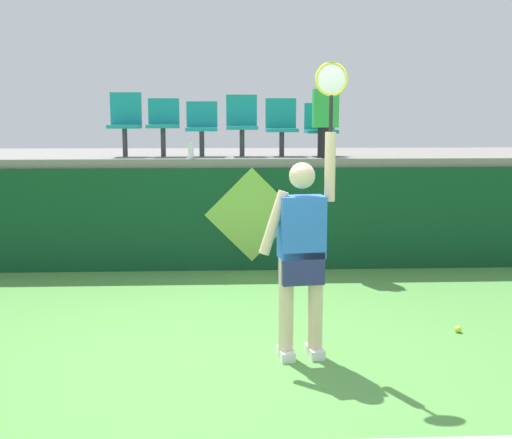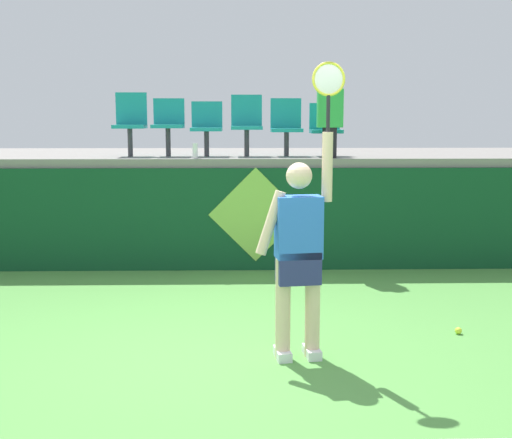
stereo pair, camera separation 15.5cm
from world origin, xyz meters
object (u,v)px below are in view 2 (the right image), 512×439
Objects in this scene: stadium_chair_0 at (130,121)px; spectator_0 at (330,116)px; tennis_ball at (458,331)px; stadium_chair_4 at (286,124)px; stadium_chair_2 at (207,125)px; tennis_player at (299,249)px; stadium_chair_1 at (168,123)px; water_bottle at (195,151)px; stadium_chair_5 at (326,127)px; stadium_chair_3 at (247,122)px.

spectator_0 reaches higher than stadium_chair_0.
stadium_chair_4 is at bearing 112.65° from tennis_ball.
stadium_chair_4 is (1.13, 0.01, 0.01)m from stadium_chair_2.
tennis_player is 2.80× the size of stadium_chair_0.
tennis_player is 1.93m from tennis_ball.
stadium_chair_1 reaches higher than tennis_ball.
spectator_0 is (-0.87, 2.99, 2.04)m from tennis_ball.
water_bottle is 1.16m from stadium_chair_0.
water_bottle is 0.25× the size of stadium_chair_1.
tennis_ball is 0.08× the size of stadium_chair_4.
tennis_player is at bearing -76.40° from stadium_chair_2.
spectator_0 is (0.00, -0.44, 0.15)m from stadium_chair_5.
stadium_chair_0 reaches higher than water_bottle.
water_bottle is 0.19× the size of spectator_0.
stadium_chair_4 is 0.56m from stadium_chair_5.
stadium_chair_2 is 1.03× the size of stadium_chair_5.
stadium_chair_3 is at bearing 37.77° from water_bottle.
water_bottle is 0.24× the size of stadium_chair_3.
stadium_chair_0 is (-3.64, 3.44, 1.98)m from tennis_ball.
tennis_ball is at bearing -67.35° from stadium_chair_4.
stadium_chair_0 is 1.64m from stadium_chair_3.
stadium_chair_1 is 1.67m from stadium_chair_4.
water_bottle is at bearing -52.50° from stadium_chair_1.
stadium_chair_4 is at bearing 23.19° from water_bottle.
stadium_chair_5 is 0.47m from spectator_0.
stadium_chair_3 is 1.06× the size of stadium_chair_4.
stadium_chair_1 is at bearing -179.74° from stadium_chair_4.
tennis_player is at bearing -159.88° from tennis_ball.
water_bottle is 0.27× the size of stadium_chair_5.
tennis_player is 3.81m from spectator_0.
tennis_ball is 4.01m from stadium_chair_5.
tennis_player is at bearing -100.19° from stadium_chair_5.
tennis_ball is 0.08× the size of stadium_chair_1.
stadium_chair_2 is (1.08, -0.01, -0.06)m from stadium_chair_0.
tennis_ball is at bearing -75.73° from stadium_chair_5.
stadium_chair_3 reaches higher than stadium_chair_5.
water_bottle is at bearing -142.23° from stadium_chair_3.
stadium_chair_0 is 1.10× the size of stadium_chair_1.
tennis_ball is 4.43m from stadium_chair_3.
stadium_chair_3 is (1.64, -0.00, -0.02)m from stadium_chair_0.
tennis_player is 2.28× the size of spectator_0.
stadium_chair_3 is at bearing 0.44° from stadium_chair_1.
water_bottle is 0.64m from stadium_chair_2.
stadium_chair_5 is (0.56, -0.01, -0.03)m from stadium_chair_4.
tennis_player is at bearing -92.29° from stadium_chair_4.
stadium_chair_1 is 0.54m from stadium_chair_2.
stadium_chair_5 is at bearing 0.05° from stadium_chair_2.
stadium_chair_0 is 2.81m from spectator_0.
tennis_player reaches higher than stadium_chair_5.
stadium_chair_0 reaches higher than tennis_ball.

